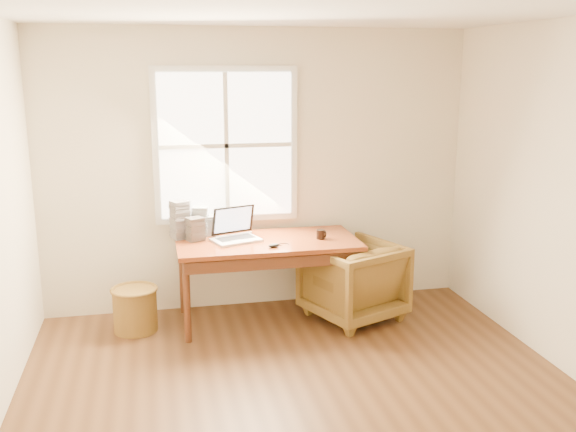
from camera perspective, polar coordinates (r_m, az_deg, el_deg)
name	(u,v)px	position (r m, az deg, el deg)	size (l,w,h in m)	color
room_shell	(310,220)	(3.99, 2.00, -0.38)	(4.04, 4.54, 2.64)	brown
desk	(267,242)	(5.69, -1.86, -2.34)	(1.60, 0.80, 0.04)	brown
armchair	(353,281)	(5.88, 5.79, -5.74)	(0.76, 0.78, 0.71)	brown
wicker_stool	(135,310)	(5.78, -13.43, -8.12)	(0.38, 0.38, 0.38)	olive
laptop	(236,226)	(5.63, -4.67, -0.93)	(0.36, 0.38, 0.27)	silver
mouse	(274,245)	(5.46, -1.28, -2.64)	(0.10, 0.06, 0.03)	black
coffee_mug	(321,234)	(5.72, 2.92, -1.64)	(0.07, 0.07, 0.08)	black
cd_stack_a	(200,221)	(5.85, -7.82, -0.46)	(0.14, 0.12, 0.27)	silver
cd_stack_b	(195,229)	(5.70, -8.23, -1.15)	(0.14, 0.12, 0.21)	#252529
cd_stack_c	(180,220)	(5.79, -9.58, -0.34)	(0.15, 0.13, 0.34)	#A5A4B2
cd_stack_d	(210,225)	(5.88, -6.95, -0.84)	(0.14, 0.12, 0.18)	silver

